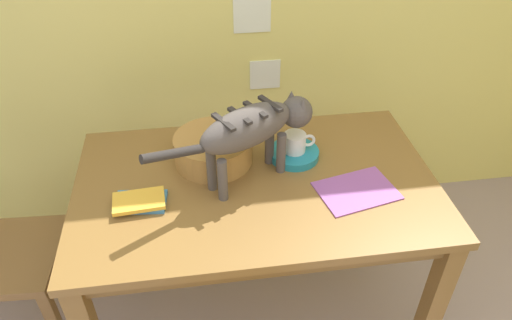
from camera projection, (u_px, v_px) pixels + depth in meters
name	position (u px, v px, depth m)	size (l,w,h in m)	color
dining_table	(256.00, 198.00, 1.88)	(1.38, 0.84, 0.76)	brown
cat	(255.00, 127.00, 1.72)	(0.63, 0.38, 0.31)	#514A46
saucer_bowl	(294.00, 154.00, 1.94)	(0.20, 0.20, 0.03)	teal
coffee_mug	(296.00, 142.00, 1.90)	(0.13, 0.09, 0.08)	white
magazine	(357.00, 191.00, 1.78)	(0.28, 0.20, 0.01)	#9852A7
book_stack	(140.00, 201.00, 1.71)	(0.20, 0.14, 0.03)	#3E84BE
wicker_basket	(213.00, 149.00, 1.89)	(0.31, 0.31, 0.11)	#B07E3E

